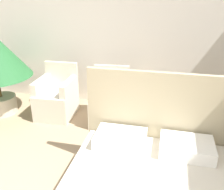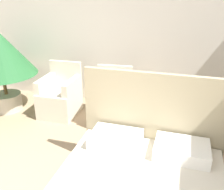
# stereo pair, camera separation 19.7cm
# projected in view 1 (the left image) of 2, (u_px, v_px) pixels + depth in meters

# --- Properties ---
(wall_back) EXTENTS (10.00, 0.06, 2.90)m
(wall_back) POSITION_uv_depth(u_px,v_px,m) (117.00, 28.00, 4.47)
(wall_back) COLOR silver
(wall_back) RESTS_ON ground_plane
(armchair_near_window_left) EXTENTS (0.62, 0.72, 0.90)m
(armchair_near_window_left) POSITION_uv_depth(u_px,v_px,m) (57.00, 99.00, 4.41)
(armchair_near_window_left) COLOR beige
(armchair_near_window_left) RESTS_ON ground_plane
(armchair_near_window_right) EXTENTS (0.67, 0.76, 0.90)m
(armchair_near_window_right) POSITION_uv_depth(u_px,v_px,m) (110.00, 105.00, 4.21)
(armchair_near_window_right) COLOR beige
(armchair_near_window_right) RESTS_ON ground_plane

